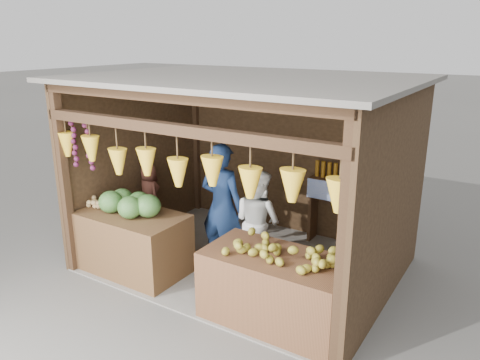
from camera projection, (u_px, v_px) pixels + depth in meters
The scene contains 12 objects.
ground at pixel (245, 263), 6.76m from camera, with size 80.00×80.00×0.00m, color #514F49.
stall_structure at pixel (241, 152), 6.25m from camera, with size 4.30×3.30×2.66m.
back_shelf at pixel (350, 195), 7.00m from camera, with size 1.25×0.32×1.32m.
counter_left at pixel (133, 243), 6.44m from camera, with size 1.48×0.85×0.85m, color #472D17.
counter_right at pixel (276, 289), 5.27m from camera, with size 1.64×0.85×0.83m, color #4B2D19.
stool at pixel (152, 230), 7.61m from camera, with size 0.28×0.28×0.26m, color black.
man_standing at pixel (222, 206), 6.45m from camera, with size 0.65×0.43×1.79m, color #112243.
woman_standing at pixel (258, 221), 6.36m from camera, with size 0.71×0.56×1.47m, color white.
vendor_seated at pixel (149, 194), 7.42m from camera, with size 0.48×0.31×0.97m, color brown.
melon_pile at pixel (131, 202), 6.28m from camera, with size 1.00×0.50×0.32m, color #134715, non-canonical shape.
tanfruit_pile at pixel (98, 201), 6.62m from camera, with size 0.34×0.40×0.13m, color tan, non-canonical shape.
mango_pile at pixel (284, 250), 5.04m from camera, with size 1.40×0.64×0.22m, color #AA6516, non-canonical shape.
Camera 1 is at (3.21, -5.20, 3.14)m, focal length 35.00 mm.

